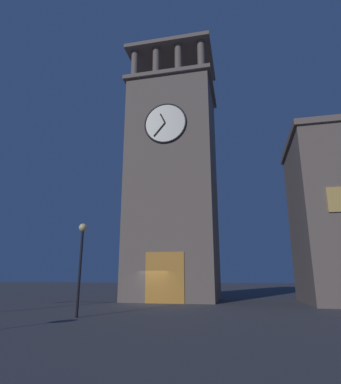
% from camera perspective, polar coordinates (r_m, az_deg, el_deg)
% --- Properties ---
extents(ground_plane, '(200.00, 200.00, 0.00)m').
position_cam_1_polar(ground_plane, '(25.97, -3.66, -19.39)').
color(ground_plane, '#424247').
extents(clocktower, '(8.54, 7.61, 27.18)m').
position_cam_1_polar(clocktower, '(31.20, 0.53, 1.77)').
color(clocktower, '#75665B').
rests_on(clocktower, ground_plane).
extents(street_lamp, '(0.44, 0.44, 4.85)m').
position_cam_1_polar(street_lamp, '(18.09, -15.65, -9.97)').
color(street_lamp, black).
rests_on(street_lamp, ground_plane).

